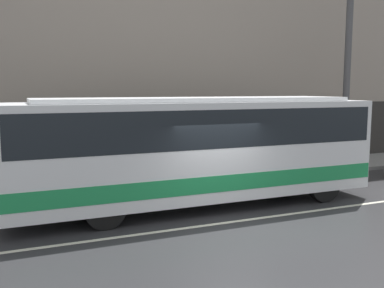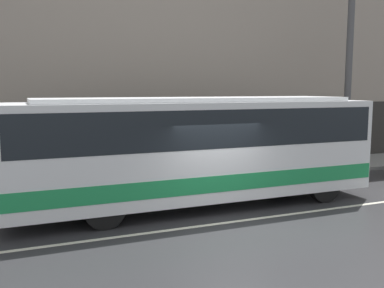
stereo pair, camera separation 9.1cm
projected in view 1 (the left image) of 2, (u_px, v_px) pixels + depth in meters
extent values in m
plane|color=#2D2D30|center=(227.00, 223.00, 11.01)|extent=(60.00, 60.00, 0.00)
cube|color=gray|center=(160.00, 179.00, 16.00)|extent=(60.00, 2.93, 0.14)
cube|color=gray|center=(145.00, 4.00, 16.63)|extent=(60.00, 0.30, 13.45)
cube|color=#2D2B28|center=(148.00, 140.00, 17.16)|extent=(60.00, 0.06, 2.80)
cube|color=beige|center=(227.00, 222.00, 11.01)|extent=(54.00, 0.14, 0.01)
cube|color=white|center=(197.00, 148.00, 12.43)|extent=(10.68, 2.52, 2.71)
cube|color=#1E8C4C|center=(197.00, 175.00, 12.54)|extent=(10.63, 2.55, 0.45)
cube|color=black|center=(197.00, 126.00, 12.35)|extent=(10.36, 2.54, 1.03)
cube|color=orange|center=(342.00, 106.00, 14.32)|extent=(0.12, 1.89, 0.28)
cube|color=white|center=(197.00, 100.00, 12.26)|extent=(9.08, 2.15, 0.12)
cylinder|color=black|center=(324.00, 185.00, 13.02)|extent=(1.04, 0.28, 1.04)
cylinder|color=black|center=(282.00, 172.00, 15.03)|extent=(1.04, 0.28, 1.04)
cylinder|color=black|center=(105.00, 208.00, 10.45)|extent=(1.04, 0.28, 1.04)
cylinder|color=black|center=(90.00, 189.00, 12.46)|extent=(1.04, 0.28, 1.04)
cylinder|color=#4C4C4F|center=(347.00, 79.00, 17.79)|extent=(0.27, 0.27, 7.38)
cylinder|color=maroon|center=(104.00, 168.00, 14.20)|extent=(0.36, 0.36, 1.37)
sphere|color=tan|center=(103.00, 143.00, 14.09)|extent=(0.25, 0.25, 0.25)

